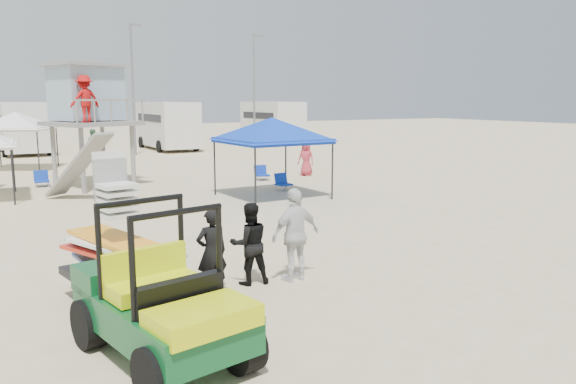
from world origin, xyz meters
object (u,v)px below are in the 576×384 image
utility_cart (160,291)px  man_left (212,252)px  surf_trailer (119,251)px  canopy_blue (272,122)px  lifeguard_tower (87,98)px

utility_cart → man_left: (1.52, 2.04, -0.19)m
surf_trailer → canopy_blue: 10.99m
lifeguard_tower → canopy_blue: bearing=-47.1°
man_left → surf_trailer: bearing=-12.6°
canopy_blue → surf_trailer: bearing=-131.2°
surf_trailer → canopy_blue: bearing=48.8°
utility_cart → man_left: size_ratio=1.89×
utility_cart → man_left: utility_cart is taller
utility_cart → surf_trailer: 2.34m
man_left → lifeguard_tower: 14.28m
surf_trailer → lifeguard_tower: lifeguard_tower is taller
utility_cart → surf_trailer: (0.01, 2.34, -0.04)m
man_left → canopy_blue: bearing=-125.1°
utility_cart → surf_trailer: bearing=89.8°
lifeguard_tower → man_left: bearing=-92.0°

